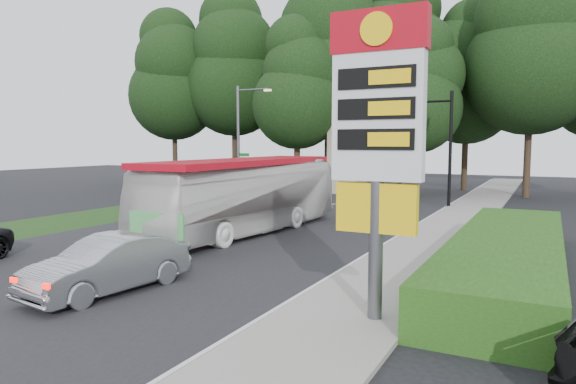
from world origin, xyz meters
The scene contains 20 objects.
ground centered at (0.00, 0.00, 0.00)m, with size 120.00×120.00×0.00m, color black.
road_surface centered at (0.00, 12.00, 0.01)m, with size 14.00×80.00×0.02m, color black.
sidewalk_right centered at (8.50, 12.00, 0.06)m, with size 3.00×80.00×0.12m, color gray.
grass_verge_left centered at (-9.50, 18.00, 0.01)m, with size 5.00×50.00×0.02m, color #193814.
hedge centered at (11.50, 8.00, 0.60)m, with size 3.00×14.00×1.20m, color #244512.
gas_station_pylon centered at (9.20, 1.99, 4.45)m, with size 2.10×0.45×6.85m.
traffic_signal_mast centered at (5.68, 24.00, 4.67)m, with size 6.10×0.35×7.20m.
streetlight_signs centered at (-6.99, 22.01, 4.44)m, with size 2.75×0.98×8.00m.
monument centered at (-2.00, 30.00, 5.10)m, with size 3.00×3.00×10.05m.
tree_far_west centered at (-22.00, 33.00, 10.68)m, with size 8.96×8.96×17.60m.
tree_west_mid centered at (-16.00, 35.00, 11.69)m, with size 9.80×9.80×19.25m.
tree_west_near centered at (-10.00, 37.00, 10.02)m, with size 8.40×8.40×16.50m.
tree_center_left centered at (-5.00, 33.00, 12.02)m, with size 10.08×10.08×19.80m.
tree_center_right centered at (1.00, 35.00, 11.02)m, with size 9.24×9.24×18.15m.
tree_east_near centered at (6.00, 37.00, 9.68)m, with size 8.12×8.12×15.95m.
tree_east_mid centered at (11.00, 33.00, 11.35)m, with size 9.52×9.52×18.70m.
tree_monument_left centered at (-6.00, 29.00, 8.68)m, with size 7.28×7.28×14.30m.
tree_monument_right centered at (3.50, 29.50, 8.01)m, with size 6.72×6.72×13.20m.
transit_bus centered at (0.50, 10.52, 1.66)m, with size 2.79×11.91×3.32m, color silver.
sedan_silver centered at (2.09, 1.01, 0.76)m, with size 1.61×4.61×1.52m, color #A1A4A8.
Camera 1 is at (12.57, -8.83, 4.02)m, focal length 32.00 mm.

